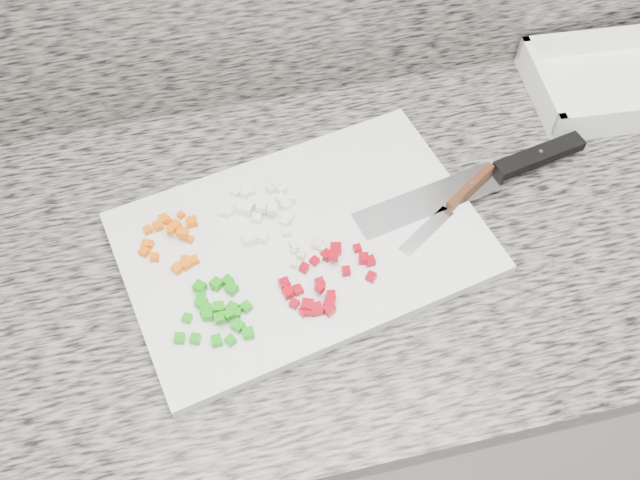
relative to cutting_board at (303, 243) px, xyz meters
The scene contains 11 objects.
cabinet 0.48m from the cutting_board, ahead, with size 3.92×0.62×0.86m, color silver.
countertop 0.07m from the cutting_board, ahead, with size 3.96×0.64×0.04m, color slate.
cutting_board is the anchor object (origin of this frame).
carrot_pile 0.18m from the cutting_board, 168.12° to the left, with size 0.08×0.10×0.02m.
onion_pile 0.08m from the cutting_board, 125.30° to the left, with size 0.11×0.11×0.02m.
green_pepper_pile 0.16m from the cutting_board, 146.59° to the right, with size 0.10×0.10×0.02m.
red_pepper_pile 0.08m from the cutting_board, 83.50° to the right, with size 0.13×0.11×0.02m.
garlic_pile 0.02m from the cutting_board, 73.84° to the right, with size 0.05×0.04×0.01m.
chef_knife 0.32m from the cutting_board, ahead, with size 0.37×0.12×0.02m.
paring_knife 0.23m from the cutting_board, ahead, with size 0.17×0.12×0.02m.
tray 0.58m from the cutting_board, 18.26° to the left, with size 0.27×0.21×0.05m.
Camera 1 is at (-0.17, 0.89, 1.73)m, focal length 40.00 mm.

